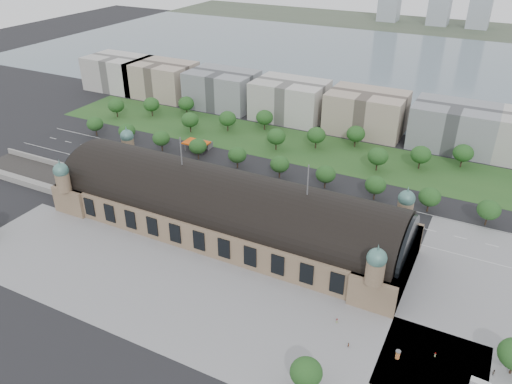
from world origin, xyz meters
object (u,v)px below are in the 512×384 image
at_px(petrol_station, 201,144).
at_px(bus_mid, 304,210).
at_px(parked_car_0, 130,174).
at_px(bus_west, 236,192).
at_px(traffic_car_4, 288,201).
at_px(parked_car_5, 157,181).
at_px(traffic_car_5, 353,202).
at_px(pedestrian_2, 494,372).
at_px(traffic_car_1, 140,151).
at_px(traffic_car_6, 418,226).
at_px(parked_car_3, 144,173).
at_px(parked_car_1, 128,170).
at_px(advertising_column, 398,355).
at_px(traffic_car_3, 233,178).
at_px(parked_car_2, 174,185).
at_px(van_east, 479,384).
at_px(pedestrian_1, 348,345).
at_px(pedestrian_4, 304,377).
at_px(traffic_car_2, 154,163).
at_px(parked_car_6, 220,193).
at_px(parked_car_4, 160,177).
at_px(pedestrian_5, 435,355).
at_px(bus_east, 293,207).
at_px(pedestrian_0, 337,321).

relative_size(petrol_station, bus_mid, 1.32).
height_order(parked_car_0, bus_west, bus_west).
bearing_deg(traffic_car_4, parked_car_5, -82.31).
height_order(traffic_car_5, pedestrian_2, pedestrian_2).
xyz_separation_m(petrol_station, traffic_car_1, (-27.79, -19.73, -2.21)).
height_order(traffic_car_6, parked_car_3, traffic_car_6).
bearing_deg(parked_car_1, traffic_car_1, 163.99).
bearing_deg(petrol_station, bus_mid, -26.17).
bearing_deg(traffic_car_1, advertising_column, -113.54).
height_order(traffic_car_3, parked_car_2, parked_car_2).
height_order(van_east, pedestrian_1, van_east).
bearing_deg(parked_car_1, pedestrian_4, 18.13).
bearing_deg(traffic_car_2, traffic_car_4, 87.28).
height_order(petrol_station, parked_car_6, petrol_station).
xyz_separation_m(pedestrian_1, pedestrian_2, (40.00, 8.78, 0.12)).
relative_size(pedestrian_1, pedestrian_2, 0.88).
bearing_deg(bus_mid, parked_car_2, 99.75).
xyz_separation_m(bus_mid, pedestrian_2, (81.79, -57.85, -0.51)).
distance_m(parked_car_2, van_east, 155.13).
xyz_separation_m(parked_car_6, bus_mid, (42.00, 2.19, 0.84)).
bearing_deg(parked_car_5, traffic_car_4, 66.24).
bearing_deg(pedestrian_4, bus_mid, -135.61).
bearing_deg(parked_car_3, parked_car_1, -116.96).
bearing_deg(advertising_column, pedestrian_2, 13.92).
bearing_deg(van_east, pedestrian_1, -172.91).
height_order(parked_car_4, van_east, van_east).
relative_size(parked_car_0, van_east, 0.78).
height_order(traffic_car_1, pedestrian_5, pedestrian_5).
xyz_separation_m(petrol_station, traffic_car_3, (34.21, -24.93, -2.26)).
xyz_separation_m(parked_car_0, parked_car_4, (15.49, 4.00, 0.01)).
relative_size(bus_east, pedestrian_1, 6.54).
bearing_deg(traffic_car_4, pedestrian_0, 33.27).
height_order(petrol_station, traffic_car_3, petrol_station).
bearing_deg(traffic_car_4, bus_west, -79.67).
distance_m(traffic_car_1, parked_car_4, 35.61).
distance_m(traffic_car_4, pedestrian_1, 88.89).
relative_size(parked_car_1, pedestrian_5, 2.96).
height_order(traffic_car_5, van_east, van_east).
relative_size(petrol_station, parked_car_1, 2.97).
relative_size(parked_car_3, pedestrian_1, 2.23).
relative_size(parked_car_5, bus_mid, 0.51).
relative_size(petrol_station, advertising_column, 4.70).
bearing_deg(pedestrian_5, traffic_car_6, -156.41).
bearing_deg(bus_mid, advertising_column, -134.42).
bearing_deg(bus_west, petrol_station, 46.97).
distance_m(parked_car_4, parked_car_5, 4.23).
bearing_deg(traffic_car_2, petrol_station, 158.44).
relative_size(traffic_car_5, parked_car_6, 1.08).
bearing_deg(traffic_car_1, traffic_car_4, -94.28).
height_order(parked_car_5, van_east, van_east).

